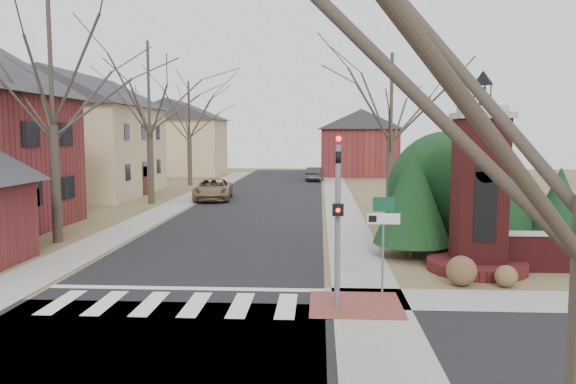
# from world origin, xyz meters

# --- Properties ---
(ground) EXTENTS (120.00, 120.00, 0.00)m
(ground) POSITION_xyz_m (0.00, 0.00, 0.00)
(ground) COLOR brown
(ground) RESTS_ON ground
(main_street) EXTENTS (8.00, 70.00, 0.01)m
(main_street) POSITION_xyz_m (0.00, 22.00, 0.01)
(main_street) COLOR black
(main_street) RESTS_ON ground
(cross_street) EXTENTS (120.00, 8.00, 0.01)m
(cross_street) POSITION_xyz_m (0.00, -3.00, 0.01)
(cross_street) COLOR black
(cross_street) RESTS_ON ground
(crosswalk_zone) EXTENTS (8.00, 2.20, 0.02)m
(crosswalk_zone) POSITION_xyz_m (0.00, 0.80, 0.01)
(crosswalk_zone) COLOR silver
(crosswalk_zone) RESTS_ON ground
(stop_bar) EXTENTS (8.00, 0.35, 0.02)m
(stop_bar) POSITION_xyz_m (0.00, 2.30, 0.01)
(stop_bar) COLOR silver
(stop_bar) RESTS_ON ground
(sidewalk_right_main) EXTENTS (2.00, 60.00, 0.02)m
(sidewalk_right_main) POSITION_xyz_m (5.20, 22.00, 0.01)
(sidewalk_right_main) COLOR gray
(sidewalk_right_main) RESTS_ON ground
(sidewalk_left) EXTENTS (2.00, 60.00, 0.02)m
(sidewalk_left) POSITION_xyz_m (-5.20, 22.00, 0.01)
(sidewalk_left) COLOR gray
(sidewalk_left) RESTS_ON ground
(curb_apron) EXTENTS (2.40, 2.40, 0.02)m
(curb_apron) POSITION_xyz_m (4.80, 1.00, 0.01)
(curb_apron) COLOR brown
(curb_apron) RESTS_ON ground
(traffic_signal_pole) EXTENTS (0.28, 0.41, 4.50)m
(traffic_signal_pole) POSITION_xyz_m (4.30, 0.57, 2.59)
(traffic_signal_pole) COLOR slate
(traffic_signal_pole) RESTS_ON ground
(sign_post) EXTENTS (0.90, 0.07, 2.75)m
(sign_post) POSITION_xyz_m (5.59, 1.99, 1.95)
(sign_post) COLOR slate
(sign_post) RESTS_ON ground
(brick_gate_monument) EXTENTS (3.20, 3.20, 6.47)m
(brick_gate_monument) POSITION_xyz_m (9.00, 4.99, 2.17)
(brick_gate_monument) COLOR #4D1617
(brick_gate_monument) RESTS_ON ground
(house_stucco_left) EXTENTS (9.80, 12.80, 9.28)m
(house_stucco_left) POSITION_xyz_m (-13.50, 27.00, 4.59)
(house_stucco_left) COLOR #C9BD86
(house_stucco_left) RESTS_ON ground
(house_distant_left) EXTENTS (10.80, 8.80, 8.53)m
(house_distant_left) POSITION_xyz_m (-12.01, 48.00, 4.25)
(house_distant_left) COLOR #C9BD86
(house_distant_left) RESTS_ON ground
(house_distant_right) EXTENTS (8.80, 8.80, 7.30)m
(house_distant_right) POSITION_xyz_m (7.99, 47.99, 3.65)
(house_distant_right) COLOR maroon
(house_distant_right) RESTS_ON ground
(evergreen_near) EXTENTS (2.80, 2.80, 4.10)m
(evergreen_near) POSITION_xyz_m (7.20, 7.00, 2.30)
(evergreen_near) COLOR #473D33
(evergreen_near) RESTS_ON ground
(evergreen_mid) EXTENTS (3.40, 3.40, 4.70)m
(evergreen_mid) POSITION_xyz_m (10.50, 8.20, 2.60)
(evergreen_mid) COLOR #473D33
(evergreen_mid) RESTS_ON ground
(evergreen_far) EXTENTS (2.40, 2.40, 3.30)m
(evergreen_far) POSITION_xyz_m (12.50, 7.20, 1.90)
(evergreen_far) COLOR #473D33
(evergreen_far) RESTS_ON ground
(evergreen_mass) EXTENTS (4.80, 4.80, 4.80)m
(evergreen_mass) POSITION_xyz_m (9.00, 9.50, 2.40)
(evergreen_mass) COLOR black
(evergreen_mass) RESTS_ON ground
(bare_tree_0) EXTENTS (8.05, 8.05, 11.15)m
(bare_tree_0) POSITION_xyz_m (-7.00, 9.00, 7.70)
(bare_tree_0) COLOR #473D33
(bare_tree_0) RESTS_ON ground
(bare_tree_1) EXTENTS (8.40, 8.40, 11.64)m
(bare_tree_1) POSITION_xyz_m (-7.00, 22.00, 8.03)
(bare_tree_1) COLOR #473D33
(bare_tree_1) RESTS_ON ground
(bare_tree_2) EXTENTS (7.35, 7.35, 10.19)m
(bare_tree_2) POSITION_xyz_m (-7.50, 35.00, 7.03)
(bare_tree_2) COLOR #473D33
(bare_tree_2) RESTS_ON ground
(bare_tree_3) EXTENTS (7.00, 7.00, 9.70)m
(bare_tree_3) POSITION_xyz_m (7.50, 16.00, 6.69)
(bare_tree_3) COLOR #473D33
(bare_tree_3) RESTS_ON ground
(pickup_truck) EXTENTS (2.88, 5.41, 1.45)m
(pickup_truck) POSITION_xyz_m (-3.40, 24.29, 0.72)
(pickup_truck) COLOR olive
(pickup_truck) RESTS_ON ground
(distant_car) EXTENTS (1.81, 4.13, 1.32)m
(distant_car) POSITION_xyz_m (3.40, 40.44, 0.66)
(distant_car) COLOR #33353A
(distant_car) RESTS_ON ground
(dry_shrub_left) EXTENTS (0.90, 0.90, 0.90)m
(dry_shrub_left) POSITION_xyz_m (8.03, 3.10, 0.45)
(dry_shrub_left) COLOR brown
(dry_shrub_left) RESTS_ON ground
(dry_shrub_right) EXTENTS (0.65, 0.65, 0.65)m
(dry_shrub_right) POSITION_xyz_m (9.30, 3.00, 0.33)
(dry_shrub_right) COLOR brown
(dry_shrub_right) RESTS_ON ground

